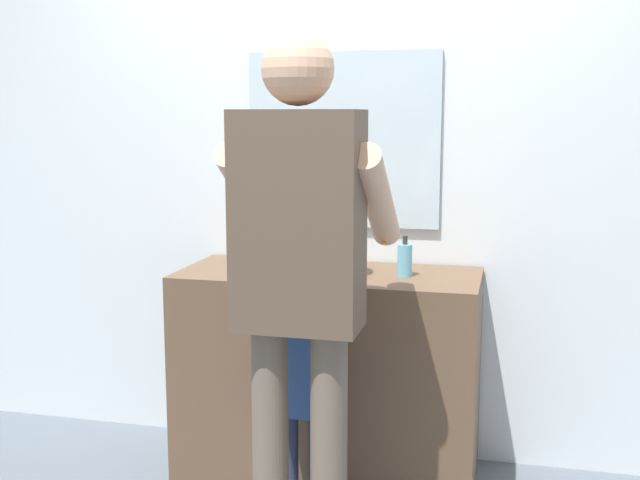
{
  "coord_description": "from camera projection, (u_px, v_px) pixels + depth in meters",
  "views": [
    {
      "loc": [
        0.73,
        -2.81,
        1.52
      ],
      "look_at": [
        0.0,
        0.15,
        1.04
      ],
      "focal_mm": 44.16,
      "sensor_mm": 36.0,
      "label": 1
    }
  ],
  "objects": [
    {
      "name": "adult_parent",
      "position": [
        300.0,
        254.0,
        2.58
      ],
      "size": [
        0.55,
        0.58,
        1.78
      ],
      "color": "#6B5B4C",
      "rests_on": "ground"
    },
    {
      "name": "back_wall",
      "position": [
        345.0,
        154.0,
        3.49
      ],
      "size": [
        4.4,
        0.1,
        2.7
      ],
      "color": "silver",
      "rests_on": "ground"
    },
    {
      "name": "faucet",
      "position": [
        338.0,
        246.0,
        3.41
      ],
      "size": [
        0.18,
        0.14,
        0.18
      ],
      "color": "#B7BABF",
      "rests_on": "vanity_cabinet"
    },
    {
      "name": "vanity_cabinet",
      "position": [
        329.0,
        374.0,
        3.32
      ],
      "size": [
        1.24,
        0.54,
        0.88
      ],
      "primitive_type": "cube",
      "color": "brown",
      "rests_on": "ground"
    },
    {
      "name": "sink_basin",
      "position": [
        328.0,
        260.0,
        3.23
      ],
      "size": [
        0.32,
        0.32,
        0.11
      ],
      "color": "white",
      "rests_on": "vanity_cabinet"
    },
    {
      "name": "soap_bottle",
      "position": [
        405.0,
        260.0,
        3.17
      ],
      "size": [
        0.06,
        0.06,
        0.17
      ],
      "color": "#66B2D1",
      "rests_on": "vanity_cabinet"
    },
    {
      "name": "child_toddler",
      "position": [
        304.0,
        381.0,
        2.92
      ],
      "size": [
        0.28,
        0.28,
        0.91
      ],
      "color": "#2D334C",
      "rests_on": "ground"
    },
    {
      "name": "toothbrush_cup",
      "position": [
        251.0,
        257.0,
        3.31
      ],
      "size": [
        0.07,
        0.07,
        0.21
      ],
      "color": "#4C8EB2",
      "rests_on": "vanity_cabinet"
    }
  ]
}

